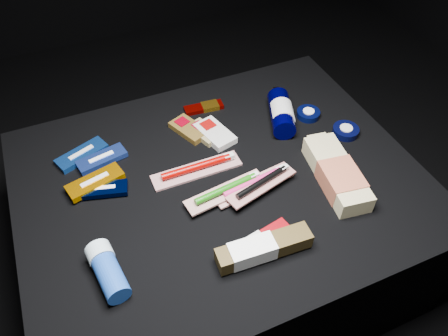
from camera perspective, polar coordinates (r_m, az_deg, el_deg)
name	(u,v)px	position (r m, az deg, el deg)	size (l,w,h in m)	color
ground	(221,263)	(1.41, -0.41, -12.26)	(3.00, 3.00, 0.00)	black
cloth_table	(221,225)	(1.24, -0.46, -7.49)	(0.98, 0.78, 0.40)	black
luna_bar_0	(82,155)	(1.19, -18.07, 1.68)	(0.14, 0.09, 0.02)	#1648A4
luna_bar_1	(102,159)	(1.16, -15.68, 1.15)	(0.13, 0.07, 0.02)	#2644AE
luna_bar_2	(103,190)	(1.08, -15.53, -2.73)	(0.12, 0.07, 0.02)	black
luna_bar_3	(95,182)	(1.10, -16.47, -1.76)	(0.15, 0.08, 0.02)	orange
clif_bar_0	(188,128)	(1.21, -4.72, 5.19)	(0.10, 0.12, 0.02)	#543E16
clif_bar_1	(214,132)	(1.19, -1.35, 4.66)	(0.09, 0.13, 0.02)	beige
clif_bar_2	(203,131)	(1.20, -2.74, 4.80)	(0.08, 0.11, 0.02)	olive
power_bar	(206,107)	(1.28, -2.39, 7.96)	(0.12, 0.05, 0.01)	#6E0504
lotion_bottle	(281,113)	(1.23, 7.50, 7.14)	(0.11, 0.20, 0.06)	black
cream_tin_upper	(308,114)	(1.27, 10.95, 6.98)	(0.07, 0.07, 0.02)	black
cream_tin_lower	(346,131)	(1.24, 15.60, 4.70)	(0.07, 0.07, 0.02)	black
bodywash_bottle	(337,175)	(1.10, 14.55, -0.83)	(0.11, 0.25, 0.05)	#C4B683
deodorant_stick	(108,270)	(0.93, -14.97, -12.79)	(0.07, 0.13, 0.05)	#1A459F
toothbrush_pack_0	(198,168)	(1.10, -3.45, -0.06)	(0.23, 0.05, 0.03)	beige
toothbrush_pack_1	(254,183)	(1.06, 3.97, -2.00)	(0.21, 0.07, 0.02)	beige
toothbrush_pack_2	(227,190)	(1.03, 0.37, -2.87)	(0.21, 0.07, 0.02)	silver
toothbrush_pack_3	(262,183)	(1.04, 5.03, -1.97)	(0.19, 0.09, 0.02)	#B3A9A6
toothpaste_carton_red	(254,246)	(0.95, 3.97, -10.10)	(0.17, 0.07, 0.03)	#720006
toothpaste_carton_green	(260,249)	(0.93, 4.70, -10.50)	(0.21, 0.06, 0.04)	#3F3114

